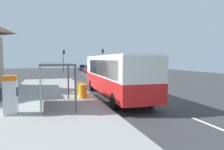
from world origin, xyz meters
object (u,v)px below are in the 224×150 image
object	(u,v)px
bus	(115,74)
recycling_bin_red	(80,89)
traffic_light_near_side	(103,57)
bus_shelter	(51,73)
sedan_far	(83,68)
recycling_bin_green	(79,88)
sedan_near	(89,69)
recycling_bin_yellow	(82,90)
traffic_light_far_side	(64,58)
recycling_bin_orange	(83,91)
white_van	(105,69)
ticket_machine	(11,94)

from	to	relation	value
bus	recycling_bin_red	world-z (taller)	bus
traffic_light_near_side	bus_shelter	bearing A→B (deg)	-109.59
sedan_far	recycling_bin_green	size ratio (longest dim) A/B	4.70
bus	sedan_near	xyz separation A→B (m)	(4.01, 30.62, -1.05)
recycling_bin_yellow	traffic_light_far_side	xyz separation A→B (m)	(1.10, 31.59, 2.67)
recycling_bin_orange	traffic_light_far_side	xyz separation A→B (m)	(1.10, 32.29, 2.67)
white_van	bus_shelter	size ratio (longest dim) A/B	1.31
recycling_bin_orange	recycling_bin_red	world-z (taller)	same
ticket_machine	recycling_bin_orange	world-z (taller)	ticket_machine
bus	recycling_bin_yellow	bearing A→B (deg)	175.38
traffic_light_far_side	bus_shelter	bearing A→B (deg)	-95.52
traffic_light_near_side	traffic_light_far_side	xyz separation A→B (m)	(-8.60, 0.80, -0.19)
sedan_far	recycling_bin_orange	size ratio (longest dim) A/B	4.70
bus	recycling_bin_yellow	distance (m)	2.76
recycling_bin_red	bus	bearing A→B (deg)	-19.90
white_van	traffic_light_far_side	bearing A→B (deg)	109.64
recycling_bin_orange	sedan_near	bearing A→B (deg)	78.21
sedan_near	traffic_light_near_side	world-z (taller)	traffic_light_near_side
recycling_bin_green	bus_shelter	size ratio (longest dim) A/B	0.24
sedan_near	bus_shelter	size ratio (longest dim) A/B	1.12
recycling_bin_yellow	traffic_light_near_side	size ratio (longest dim) A/B	0.18
ticket_machine	recycling_bin_green	distance (m)	6.78
white_van	recycling_bin_red	world-z (taller)	white_van
white_van	sedan_near	xyz separation A→B (m)	(0.10, 13.68, -0.55)
sedan_near	ticket_machine	world-z (taller)	ticket_machine
recycling_bin_yellow	traffic_light_far_side	distance (m)	31.72
white_van	sedan_far	distance (m)	22.50
white_van	recycling_bin_yellow	size ratio (longest dim) A/B	5.52
traffic_light_near_side	bus_shelter	size ratio (longest dim) A/B	1.33
ticket_machine	bus_shelter	size ratio (longest dim) A/B	0.48
ticket_machine	bus_shelter	distance (m)	2.51
recycling_bin_red	traffic_light_far_side	distance (m)	31.02
sedan_far	recycling_bin_yellow	bearing A→B (deg)	-99.40
traffic_light_near_side	traffic_light_far_side	size ratio (longest dim) A/B	1.06
sedan_near	traffic_light_far_side	distance (m)	6.08
white_van	traffic_light_far_side	xyz separation A→B (m)	(-5.30, 14.85, 1.98)
recycling_bin_orange	recycling_bin_red	size ratio (longest dim) A/B	1.00
bus	sedan_far	size ratio (longest dim) A/B	2.48
sedan_near	recycling_bin_orange	world-z (taller)	sedan_near
ticket_machine	recycling_bin_green	world-z (taller)	ticket_machine
recycling_bin_orange	traffic_light_near_side	distance (m)	33.07
white_van	sedan_near	distance (m)	13.69
white_van	sedan_near	size ratio (longest dim) A/B	1.17
recycling_bin_orange	bus_shelter	distance (m)	3.29
white_van	traffic_light_near_side	bearing A→B (deg)	76.80
recycling_bin_green	white_van	bearing A→B (deg)	67.35
ticket_machine	recycling_bin_orange	size ratio (longest dim) A/B	2.04
bus	white_van	distance (m)	17.39
bus	recycling_bin_red	distance (m)	2.90
sedan_far	recycling_bin_orange	xyz separation A→B (m)	(-6.50, -39.93, -0.14)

